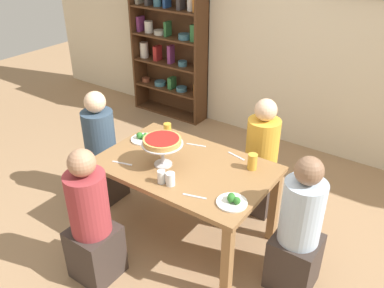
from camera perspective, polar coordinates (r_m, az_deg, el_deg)
ground_plane at (r=3.76m, az=-0.89°, el=-12.53°), size 12.00×12.00×0.00m
rear_partition at (r=4.88m, az=14.78°, el=15.39°), size 8.00×0.12×2.80m
dining_table at (r=3.36m, az=-0.98°, el=-4.37°), size 1.42×0.91×0.74m
bookshelf at (r=5.59m, az=-3.27°, el=15.38°), size 1.10×0.30×2.21m
diner_far_right at (r=3.83m, az=9.68°, el=-2.82°), size 0.34×0.34×1.15m
diner_head_west at (r=4.02m, az=-12.71°, el=-1.50°), size 0.34×0.34×1.15m
diner_head_east at (r=3.11m, az=14.80°, el=-12.31°), size 0.34×0.34×1.15m
diner_near_left at (r=3.18m, az=-14.03°, el=-11.16°), size 0.34×0.34×1.15m
deep_dish_pizza_stand at (r=3.21m, az=-4.24°, el=0.17°), size 0.34×0.34×0.25m
salad_plate_near_diner at (r=2.89m, az=5.75°, el=-8.00°), size 0.22×0.22×0.07m
salad_plate_far_diner at (r=3.69m, az=-6.97°, el=0.84°), size 0.23×0.23×0.07m
beer_glass_amber_tall at (r=3.65m, az=-3.48°, el=1.78°), size 0.07×0.07×0.16m
beer_glass_amber_short at (r=3.26m, az=8.55°, el=-2.48°), size 0.08×0.08×0.13m
water_glass_clear_near at (r=3.08m, az=-4.42°, el=-4.63°), size 0.06×0.06×0.11m
water_glass_clear_far at (r=3.05m, az=-3.08°, el=-4.98°), size 0.07×0.07×0.10m
cutlery_fork_near at (r=3.44m, az=6.29°, el=-1.71°), size 0.18×0.06×0.00m
cutlery_knife_near at (r=3.58m, az=0.59°, el=-0.15°), size 0.18×0.07×0.00m
cutlery_fork_far at (r=2.95m, az=0.35°, el=-7.43°), size 0.18×0.07×0.00m
cutlery_knife_far at (r=3.37m, az=-9.87°, el=-2.69°), size 0.18×0.06×0.00m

